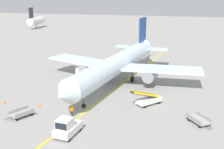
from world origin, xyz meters
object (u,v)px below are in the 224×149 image
baggage_cart_empty_trailing (198,120)px  ground_crew_marshaller (72,110)px  airliner (118,64)px  pushback_tug (67,127)px  belt_loader_forward_hold (148,99)px  safety_cone_nose_left (4,102)px  baggage_cart_loaded (22,113)px  safety_cone_nose_right (65,80)px  safety_cone_wingtip_left (40,105)px  safety_cone_wingtip_right (85,90)px  baggage_tug_near_wing (80,74)px

baggage_cart_empty_trailing → ground_crew_marshaller: size_ratio=2.05×
baggage_cart_empty_trailing → ground_crew_marshaller: (-15.46, -2.04, 0.44)m
airliner → pushback_tug: airliner is taller
belt_loader_forward_hold → baggage_cart_empty_trailing: 8.07m
ground_crew_marshaller → safety_cone_nose_left: (-11.09, 1.99, -0.69)m
baggage_cart_loaded → baggage_cart_empty_trailing: size_ratio=1.05×
baggage_cart_empty_trailing → safety_cone_nose_right: 25.11m
safety_cone_nose_right → safety_cone_wingtip_left: same height
baggage_cart_empty_trailing → safety_cone_nose_right: baggage_cart_empty_trailing is taller
safety_cone_wingtip_right → baggage_cart_empty_trailing: bearing=-24.3°
baggage_cart_loaded → safety_cone_wingtip_left: 3.71m
belt_loader_forward_hold → safety_cone_wingtip_right: (-10.54, 3.19, -0.56)m
pushback_tug → baggage_cart_loaded: pushback_tug is taller
airliner → pushback_tug: 20.02m
pushback_tug → ground_crew_marshaller: 4.82m
belt_loader_forward_hold → baggage_tug_near_wing: bearing=146.3°
safety_cone_nose_left → safety_cone_wingtip_left: 5.42m
belt_loader_forward_hold → safety_cone_wingtip_left: size_ratio=10.41×
airliner → baggage_tug_near_wing: airliner is taller
ground_crew_marshaller → safety_cone_nose_right: 15.26m
baggage_cart_loaded → safety_cone_wingtip_right: 12.14m
baggage_cart_loaded → safety_cone_nose_right: size_ratio=8.37×
baggage_cart_empty_trailing → safety_cone_wingtip_left: baggage_cart_empty_trailing is taller
pushback_tug → ground_crew_marshaller: size_ratio=2.24×
baggage_cart_loaded → safety_cone_wingtip_left: size_ratio=8.37×
belt_loader_forward_hold → safety_cone_wingtip_right: 11.02m
baggage_cart_empty_trailing → belt_loader_forward_hold: bearing=145.5°
baggage_tug_near_wing → safety_cone_nose_right: baggage_tug_near_wing is taller
baggage_cart_empty_trailing → safety_cone_nose_left: bearing=-179.9°
pushback_tug → baggage_cart_empty_trailing: 15.69m
baggage_cart_loaded → safety_cone_wingtip_right: (4.49, 11.28, -0.25)m
safety_cone_wingtip_left → safety_cone_wingtip_right: (3.94, 7.61, 0.00)m
safety_cone_nose_left → belt_loader_forward_hold: bearing=13.1°
baggage_cart_empty_trailing → pushback_tug: bearing=-154.8°
ground_crew_marshaller → safety_cone_nose_right: size_ratio=3.86×
airliner → baggage_cart_loaded: airliner is taller
ground_crew_marshaller → safety_cone_wingtip_left: ground_crew_marshaller is taller
baggage_cart_loaded → safety_cone_nose_left: bearing=144.5°
airliner → belt_loader_forward_hold: bearing=-53.1°
pushback_tug → baggage_tug_near_wing: pushback_tug is taller
airliner → safety_cone_nose_left: airliner is taller
baggage_cart_empty_trailing → safety_cone_nose_left: baggage_cart_empty_trailing is taller
safety_cone_nose_right → baggage_cart_loaded: bearing=-87.8°
safety_cone_wingtip_right → pushback_tug: bearing=-78.3°
baggage_cart_empty_trailing → safety_cone_nose_left: (-26.54, -0.05, -0.25)m
safety_cone_nose_left → safety_cone_wingtip_right: bearing=39.8°
safety_cone_wingtip_left → safety_cone_wingtip_right: same height
airliner → safety_cone_wingtip_left: (-8.03, -13.03, -3.20)m
baggage_tug_near_wing → baggage_cart_empty_trailing: 24.12m
ground_crew_marshaller → safety_cone_wingtip_left: bearing=159.0°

